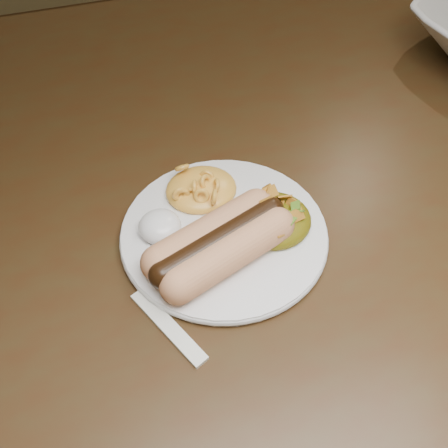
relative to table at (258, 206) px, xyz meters
name	(u,v)px	position (x,y,z in m)	size (l,w,h in m)	color
floor	(244,396)	(0.00, 0.00, -0.66)	(4.00, 4.00, 0.00)	#302113
table	(258,206)	(0.00, 0.00, 0.00)	(1.60, 0.90, 0.75)	#341B0C
plate	(224,233)	(-0.08, -0.11, 0.10)	(0.22, 0.22, 0.01)	white
hotdog	(220,243)	(-0.10, -0.14, 0.12)	(0.14, 0.11, 0.04)	#E9935A
mac_and_cheese	(201,182)	(-0.09, -0.05, 0.12)	(0.08, 0.07, 0.03)	yellow
sour_cream	(159,223)	(-0.15, -0.09, 0.12)	(0.05, 0.05, 0.03)	white
taco_salad	(274,215)	(-0.03, -0.12, 0.12)	(0.08, 0.08, 0.04)	#9D5602
fork	(168,326)	(-0.17, -0.20, 0.09)	(0.02, 0.14, 0.00)	white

